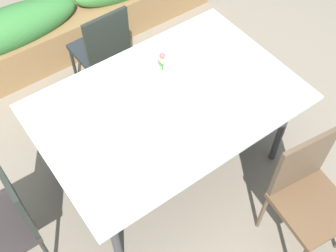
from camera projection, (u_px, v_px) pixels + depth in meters
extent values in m
plane|color=#756B5B|center=(164.00, 158.00, 3.41)|extent=(12.00, 12.00, 0.00)
cube|color=#B2C6C1|center=(168.00, 102.00, 2.77)|extent=(1.72, 1.15, 0.02)
cube|color=#333338|center=(168.00, 104.00, 2.79)|extent=(1.69, 1.13, 0.02)
cylinder|color=#333338|center=(115.00, 239.00, 2.61)|extent=(0.05, 0.05, 0.76)
cylinder|color=#333338|center=(282.00, 129.00, 3.12)|extent=(0.05, 0.05, 0.76)
cylinder|color=#333338|center=(51.00, 144.00, 3.04)|extent=(0.05, 0.05, 0.76)
cylinder|color=#333338|center=(207.00, 62.00, 3.55)|extent=(0.05, 0.05, 0.76)
cube|color=black|center=(99.00, 50.00, 3.53)|extent=(0.41, 0.41, 0.04)
cube|color=black|center=(108.00, 40.00, 3.25)|extent=(0.38, 0.04, 0.46)
cylinder|color=black|center=(74.00, 67.00, 3.74)|extent=(0.03, 0.03, 0.45)
cylinder|color=black|center=(109.00, 50.00, 3.87)|extent=(0.03, 0.03, 0.45)
cylinder|color=black|center=(96.00, 91.00, 3.56)|extent=(0.03, 0.03, 0.45)
cylinder|color=black|center=(131.00, 72.00, 3.69)|extent=(0.03, 0.03, 0.45)
cube|color=black|center=(13.00, 194.00, 2.42)|extent=(0.03, 0.42, 0.49)
cylinder|color=black|center=(22.00, 207.00, 2.91)|extent=(0.03, 0.03, 0.44)
cube|color=brown|center=(313.00, 207.00, 2.65)|extent=(0.49, 0.49, 0.04)
cube|color=#4C3D2D|center=(302.00, 163.00, 2.57)|extent=(0.41, 0.08, 0.47)
cylinder|color=#4C3D2D|center=(307.00, 188.00, 3.00)|extent=(0.03, 0.03, 0.45)
cylinder|color=#4C3D2D|center=(263.00, 212.00, 2.89)|extent=(0.03, 0.03, 0.45)
cylinder|color=silver|center=(162.00, 76.00, 2.81)|extent=(0.07, 0.07, 0.12)
cylinder|color=#387233|center=(163.00, 68.00, 2.75)|extent=(0.00, 0.01, 0.12)
sphere|color=#EFCC4C|center=(163.00, 62.00, 2.70)|extent=(0.03, 0.03, 0.03)
cylinder|color=#387233|center=(162.00, 65.00, 2.73)|extent=(0.01, 0.01, 0.17)
sphere|color=#DB4C56|center=(162.00, 56.00, 2.66)|extent=(0.04, 0.04, 0.04)
cylinder|color=#387233|center=(163.00, 65.00, 2.76)|extent=(0.01, 0.01, 0.12)
sphere|color=#EFCC4C|center=(163.00, 58.00, 2.71)|extent=(0.03, 0.03, 0.03)
cylinder|color=#387233|center=(162.00, 67.00, 2.75)|extent=(0.01, 0.01, 0.13)
sphere|color=pink|center=(162.00, 60.00, 2.69)|extent=(0.03, 0.03, 0.03)
cylinder|color=#387233|center=(161.00, 67.00, 2.74)|extent=(0.01, 0.01, 0.14)
sphere|color=#EFCC4C|center=(160.00, 59.00, 2.68)|extent=(0.03, 0.03, 0.03)
cube|color=brown|center=(80.00, 28.00, 4.09)|extent=(2.90, 0.43, 0.40)
ellipsoid|color=#2D662D|center=(7.00, 30.00, 3.62)|extent=(1.31, 0.38, 0.36)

